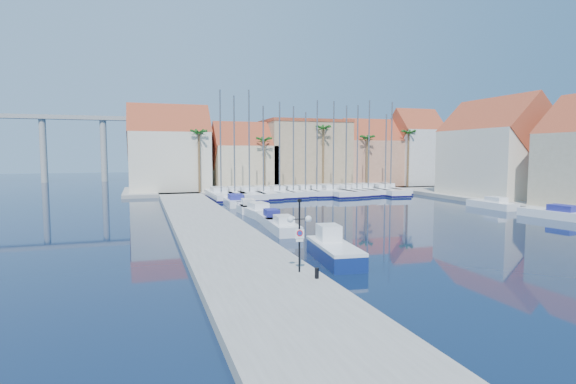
% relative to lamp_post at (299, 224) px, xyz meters
% --- Properties ---
extents(ground, '(260.00, 260.00, 0.00)m').
position_rel_lamp_post_xyz_m(ground, '(7.00, 5.30, -2.90)').
color(ground, black).
rests_on(ground, ground).
extents(quay_west, '(6.00, 77.00, 0.50)m').
position_rel_lamp_post_xyz_m(quay_west, '(-2.00, 18.80, -2.65)').
color(quay_west, gray).
rests_on(quay_west, ground).
extents(shore_north, '(54.00, 16.00, 0.50)m').
position_rel_lamp_post_xyz_m(shore_north, '(17.00, 53.30, -2.65)').
color(shore_north, gray).
rests_on(shore_north, ground).
extents(shore_east, '(12.00, 60.00, 0.50)m').
position_rel_lamp_post_xyz_m(shore_east, '(39.00, 20.30, -2.65)').
color(shore_east, gray).
rests_on(shore_east, ground).
extents(lamp_post, '(1.24, 0.43, 3.65)m').
position_rel_lamp_post_xyz_m(lamp_post, '(0.00, 0.00, 0.00)').
color(lamp_post, black).
rests_on(lamp_post, quay_west).
extents(bollard, '(0.20, 0.20, 0.50)m').
position_rel_lamp_post_xyz_m(bollard, '(0.40, -1.32, -2.14)').
color(bollard, black).
rests_on(bollard, quay_west).
extents(fishing_boat, '(2.49, 5.91, 2.01)m').
position_rel_lamp_post_xyz_m(fishing_boat, '(3.40, 3.48, -2.23)').
color(fishing_boat, navy).
rests_on(fishing_boat, ground).
extents(motorboat_west_0, '(2.19, 5.90, 1.40)m').
position_rel_lamp_post_xyz_m(motorboat_west_0, '(3.42, 13.68, -2.39)').
color(motorboat_west_0, white).
rests_on(motorboat_west_0, ground).
extents(motorboat_west_1, '(1.98, 5.25, 1.40)m').
position_rel_lamp_post_xyz_m(motorboat_west_1, '(3.62, 17.82, -2.39)').
color(motorboat_west_1, white).
rests_on(motorboat_west_1, ground).
extents(motorboat_west_2, '(2.75, 7.08, 1.40)m').
position_rel_lamp_post_xyz_m(motorboat_west_2, '(3.80, 23.67, -2.39)').
color(motorboat_west_2, white).
rests_on(motorboat_west_2, ground).
extents(motorboat_west_3, '(2.48, 6.07, 1.40)m').
position_rel_lamp_post_xyz_m(motorboat_west_3, '(3.71, 27.28, -2.39)').
color(motorboat_west_3, white).
rests_on(motorboat_west_3, ground).
extents(motorboat_west_4, '(2.64, 7.47, 1.40)m').
position_rel_lamp_post_xyz_m(motorboat_west_4, '(3.55, 33.36, -2.39)').
color(motorboat_west_4, white).
rests_on(motorboat_west_4, ground).
extents(motorboat_east_0, '(3.33, 6.95, 1.40)m').
position_rel_lamp_post_xyz_m(motorboat_east_0, '(31.02, 12.42, -2.39)').
color(motorboat_east_0, white).
rests_on(motorboat_east_0, ground).
extents(motorboat_east_1, '(2.25, 6.16, 1.40)m').
position_rel_lamp_post_xyz_m(motorboat_east_1, '(31.01, 20.78, -2.39)').
color(motorboat_east_1, white).
rests_on(motorboat_east_1, ground).
extents(sailboat_0, '(3.09, 11.30, 14.88)m').
position_rel_lamp_post_xyz_m(sailboat_0, '(3.08, 41.22, -2.30)').
color(sailboat_0, white).
rests_on(sailboat_0, ground).
extents(sailboat_1, '(2.80, 8.94, 14.24)m').
position_rel_lamp_post_xyz_m(sailboat_1, '(5.15, 41.77, -2.26)').
color(sailboat_1, white).
rests_on(sailboat_1, ground).
extents(sailboat_2, '(3.85, 12.21, 14.98)m').
position_rel_lamp_post_xyz_m(sailboat_2, '(7.03, 40.92, -2.31)').
color(sailboat_2, white).
rests_on(sailboat_2, ground).
extents(sailboat_3, '(3.16, 10.40, 12.88)m').
position_rel_lamp_post_xyz_m(sailboat_3, '(9.04, 41.02, -2.31)').
color(sailboat_3, white).
rests_on(sailboat_3, ground).
extents(sailboat_4, '(2.67, 9.76, 13.60)m').
position_rel_lamp_post_xyz_m(sailboat_4, '(11.59, 41.42, -2.29)').
color(sailboat_4, white).
rests_on(sailboat_4, ground).
extents(sailboat_5, '(2.74, 8.83, 13.02)m').
position_rel_lamp_post_xyz_m(sailboat_5, '(13.67, 41.29, -2.28)').
color(sailboat_5, white).
rests_on(sailboat_5, ground).
extents(sailboat_6, '(2.28, 8.10, 12.27)m').
position_rel_lamp_post_xyz_m(sailboat_6, '(15.60, 41.46, -2.28)').
color(sailboat_6, white).
rests_on(sailboat_6, ground).
extents(sailboat_7, '(2.80, 8.62, 14.00)m').
position_rel_lamp_post_xyz_m(sailboat_7, '(17.40, 41.44, -2.25)').
color(sailboat_7, white).
rests_on(sailboat_7, ground).
extents(sailboat_8, '(3.32, 11.98, 13.92)m').
position_rel_lamp_post_xyz_m(sailboat_8, '(19.81, 41.24, -2.32)').
color(sailboat_8, white).
rests_on(sailboat_8, ground).
extents(sailboat_9, '(3.51, 10.56, 13.34)m').
position_rel_lamp_post_xyz_m(sailboat_9, '(21.69, 40.82, -2.31)').
color(sailboat_9, white).
rests_on(sailboat_9, ground).
extents(sailboat_10, '(3.10, 10.14, 13.50)m').
position_rel_lamp_post_xyz_m(sailboat_10, '(23.79, 41.27, -2.30)').
color(sailboat_10, white).
rests_on(sailboat_10, ground).
extents(sailboat_11, '(3.14, 10.45, 14.36)m').
position_rel_lamp_post_xyz_m(sailboat_11, '(26.01, 41.75, -2.29)').
color(sailboat_11, white).
rests_on(sailboat_11, ground).
extents(sailboat_12, '(4.01, 12.00, 12.20)m').
position_rel_lamp_post_xyz_m(sailboat_12, '(28.18, 40.43, -2.34)').
color(sailboat_12, white).
rests_on(sailboat_12, ground).
extents(sailboat_13, '(2.98, 9.29, 14.19)m').
position_rel_lamp_post_xyz_m(sailboat_13, '(29.72, 41.41, -2.27)').
color(sailboat_13, white).
rests_on(sailboat_13, ground).
extents(building_0, '(12.30, 9.00, 13.50)m').
position_rel_lamp_post_xyz_m(building_0, '(-3.00, 52.30, 3.63)').
color(building_0, beige).
rests_on(building_0, shore_north).
extents(building_1, '(10.30, 8.00, 11.00)m').
position_rel_lamp_post_xyz_m(building_1, '(9.00, 52.30, 2.40)').
color(building_1, '#CCB890').
rests_on(building_1, shore_north).
extents(building_2, '(14.20, 10.20, 11.50)m').
position_rel_lamp_post_xyz_m(building_2, '(20.00, 53.30, 3.36)').
color(building_2, tan).
rests_on(building_2, shore_north).
extents(building_3, '(10.30, 8.00, 12.00)m').
position_rel_lamp_post_xyz_m(building_3, '(32.00, 52.30, 2.96)').
color(building_3, tan).
rests_on(building_3, shore_north).
extents(building_4, '(8.30, 8.00, 14.00)m').
position_rel_lamp_post_xyz_m(building_4, '(41.00, 51.30, 4.07)').
color(building_4, silver).
rests_on(building_4, shore_north).
extents(building_6, '(9.00, 14.30, 13.50)m').
position_rel_lamp_post_xyz_m(building_6, '(39.00, 29.30, 3.62)').
color(building_6, beige).
rests_on(building_6, shore_east).
extents(palm_0, '(2.60, 2.60, 10.15)m').
position_rel_lamp_post_xyz_m(palm_0, '(1.00, 47.30, 6.18)').
color(palm_0, brown).
rests_on(palm_0, shore_north).
extents(palm_1, '(2.60, 2.60, 9.15)m').
position_rel_lamp_post_xyz_m(palm_1, '(11.00, 47.30, 5.24)').
color(palm_1, brown).
rests_on(palm_1, shore_north).
extents(palm_2, '(2.60, 2.60, 11.15)m').
position_rel_lamp_post_xyz_m(palm_2, '(21.00, 47.30, 7.12)').
color(palm_2, brown).
rests_on(palm_2, shore_north).
extents(palm_3, '(2.60, 2.60, 9.65)m').
position_rel_lamp_post_xyz_m(palm_3, '(29.00, 47.30, 5.71)').
color(palm_3, brown).
rests_on(palm_3, shore_north).
extents(palm_4, '(2.60, 2.60, 10.65)m').
position_rel_lamp_post_xyz_m(palm_4, '(37.00, 47.30, 6.65)').
color(palm_4, brown).
rests_on(palm_4, shore_north).
extents(viaduct, '(48.00, 2.20, 14.45)m').
position_rel_lamp_post_xyz_m(viaduct, '(-32.07, 87.30, 7.35)').
color(viaduct, '#9E9E99').
rests_on(viaduct, ground).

